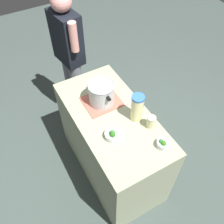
# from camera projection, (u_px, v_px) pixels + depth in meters

# --- Properties ---
(ground_plane) EXTENTS (8.00, 8.00, 0.00)m
(ground_plane) POSITION_uv_depth(u_px,v_px,m) (112.00, 166.00, 2.84)
(ground_plane) COLOR #404C48
(counter_slab) EXTENTS (1.24, 0.62, 0.90)m
(counter_slab) POSITION_uv_depth(u_px,v_px,m) (112.00, 144.00, 2.50)
(counter_slab) COLOR #969F7E
(counter_slab) RESTS_ON ground_plane
(dish_cloth) EXTENTS (0.28, 0.32, 0.01)m
(dish_cloth) POSITION_uv_depth(u_px,v_px,m) (102.00, 101.00, 2.25)
(dish_cloth) COLOR #BB614E
(dish_cloth) RESTS_ON counter_slab
(cooking_pot) EXTENTS (0.30, 0.23, 0.20)m
(cooking_pot) POSITION_uv_depth(u_px,v_px,m) (101.00, 93.00, 2.17)
(cooking_pot) COLOR #B7B7BC
(cooking_pot) RESTS_ON dish_cloth
(lemonade_pitcher) EXTENTS (0.11, 0.11, 0.26)m
(lemonade_pitcher) POSITION_uv_depth(u_px,v_px,m) (137.00, 108.00, 2.04)
(lemonade_pitcher) COLOR beige
(lemonade_pitcher) RESTS_ON counter_slab
(mason_jar) EXTENTS (0.07, 0.07, 0.12)m
(mason_jar) POSITION_uv_depth(u_px,v_px,m) (151.00, 122.00, 2.03)
(mason_jar) COLOR beige
(mason_jar) RESTS_ON counter_slab
(broccoli_bowl_front) EXTENTS (0.12, 0.12, 0.09)m
(broccoli_bowl_front) POSITION_uv_depth(u_px,v_px,m) (112.00, 135.00, 1.98)
(broccoli_bowl_front) COLOR silver
(broccoli_bowl_front) RESTS_ON counter_slab
(broccoli_bowl_center) EXTENTS (0.10, 0.10, 0.08)m
(broccoli_bowl_center) POSITION_uv_depth(u_px,v_px,m) (163.00, 144.00, 1.93)
(broccoli_bowl_center) COLOR silver
(broccoli_bowl_center) RESTS_ON counter_slab
(person_cook) EXTENTS (0.50, 0.25, 1.60)m
(person_cook) POSITION_uv_depth(u_px,v_px,m) (70.00, 57.00, 2.72)
(person_cook) COLOR slate
(person_cook) RESTS_ON ground_plane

